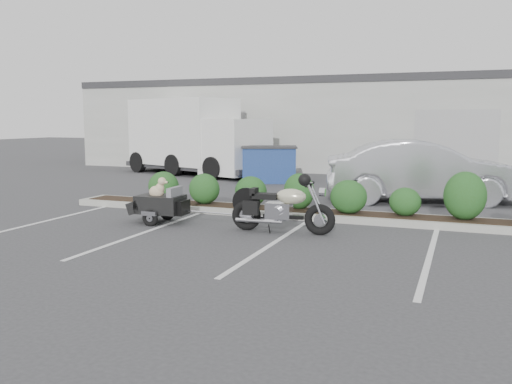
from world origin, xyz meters
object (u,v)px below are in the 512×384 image
(delivery_truck, at_px, (196,138))
(pet_trailer, at_px, (160,203))
(motorcycle, at_px, (282,208))
(dumpster, at_px, (269,164))
(sedan, at_px, (423,171))

(delivery_truck, bearing_deg, pet_trailer, -47.17)
(motorcycle, relative_size, dumpster, 0.93)
(motorcycle, xyz_separation_m, dumpster, (-3.20, 8.15, 0.16))
(pet_trailer, xyz_separation_m, sedan, (5.06, 5.11, 0.42))
(pet_trailer, bearing_deg, dumpster, 90.22)
(sedan, bearing_deg, dumpster, 46.46)
(dumpster, bearing_deg, sedan, -48.85)
(motorcycle, height_order, sedan, sedan)
(dumpster, bearing_deg, motorcycle, -88.54)
(motorcycle, distance_m, sedan, 5.62)
(pet_trailer, xyz_separation_m, dumpster, (-0.42, 8.13, 0.23))
(pet_trailer, distance_m, sedan, 7.21)
(motorcycle, bearing_deg, sedan, 63.30)
(sedan, height_order, delivery_truck, delivery_truck)
(sedan, bearing_deg, pet_trailer, 120.59)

